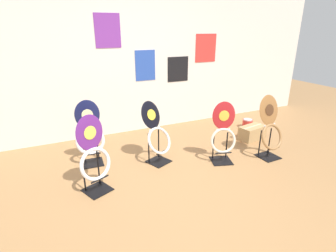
# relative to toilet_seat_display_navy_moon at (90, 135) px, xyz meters

# --- Properties ---
(ground_plane) EXTENTS (14.00, 14.00, 0.00)m
(ground_plane) POSITION_rel_toilet_seat_display_navy_moon_xyz_m (0.83, -1.37, -0.43)
(ground_plane) COLOR #A37547
(wall_back) EXTENTS (8.00, 0.07, 2.60)m
(wall_back) POSITION_rel_toilet_seat_display_navy_moon_xyz_m (0.84, 1.00, 0.87)
(wall_back) COLOR silver
(wall_back) RESTS_ON ground_plane
(toilet_seat_display_navy_moon) EXTENTS (0.39, 0.30, 0.91)m
(toilet_seat_display_navy_moon) POSITION_rel_toilet_seat_display_navy_moon_xyz_m (0.00, 0.00, 0.00)
(toilet_seat_display_navy_moon) COLOR black
(toilet_seat_display_navy_moon) RESTS_ON ground_plane
(toilet_seat_display_crimson_swirl) EXTENTS (0.38, 0.35, 0.87)m
(toilet_seat_display_crimson_swirl) POSITION_rel_toilet_seat_display_navy_moon_xyz_m (1.67, -0.70, -0.04)
(toilet_seat_display_crimson_swirl) COLOR black
(toilet_seat_display_crimson_swirl) RESTS_ON ground_plane
(toilet_seat_display_purple_note) EXTENTS (0.40, 0.37, 0.92)m
(toilet_seat_display_purple_note) POSITION_rel_toilet_seat_display_navy_moon_xyz_m (-0.06, -0.69, -0.01)
(toilet_seat_display_purple_note) COLOR black
(toilet_seat_display_purple_note) RESTS_ON ground_plane
(toilet_seat_display_woodgrain) EXTENTS (0.39, 0.32, 0.91)m
(toilet_seat_display_woodgrain) POSITION_rel_toilet_seat_display_navy_moon_xyz_m (2.37, -0.85, 0.01)
(toilet_seat_display_woodgrain) COLOR black
(toilet_seat_display_woodgrain) RESTS_ON ground_plane
(toilet_seat_display_jazz_black) EXTENTS (0.46, 0.46, 0.85)m
(toilet_seat_display_jazz_black) POSITION_rel_toilet_seat_display_navy_moon_xyz_m (0.84, -0.31, -0.01)
(toilet_seat_display_jazz_black) COLOR black
(toilet_seat_display_jazz_black) RESTS_ON ground_plane
(paint_can) EXTENTS (0.19, 0.19, 0.17)m
(paint_can) POSITION_rel_toilet_seat_display_navy_moon_xyz_m (2.91, 0.19, -0.34)
(paint_can) COLOR red
(paint_can) RESTS_ON ground_plane
(storage_box) EXTENTS (0.49, 0.32, 0.23)m
(storage_box) POSITION_rel_toilet_seat_display_navy_moon_xyz_m (2.62, -0.26, -0.32)
(storage_box) COLOR tan
(storage_box) RESTS_ON ground_plane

